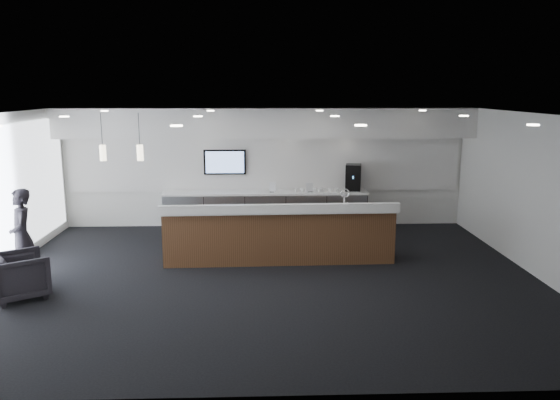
{
  "coord_description": "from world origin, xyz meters",
  "views": [
    {
      "loc": [
        -0.12,
        -9.64,
        3.43
      ],
      "look_at": [
        0.28,
        1.3,
        1.2
      ],
      "focal_mm": 35.0,
      "sensor_mm": 36.0,
      "label": 1
    }
  ],
  "objects_px": {
    "armchair": "(20,276)",
    "lounge_guest": "(22,236)",
    "coffee_machine": "(353,177)",
    "service_counter": "(279,234)"
  },
  "relations": [
    {
      "from": "lounge_guest",
      "to": "armchair",
      "type": "bearing_deg",
      "value": -8.14
    },
    {
      "from": "armchair",
      "to": "service_counter",
      "type": "bearing_deg",
      "value": -100.68
    },
    {
      "from": "service_counter",
      "to": "lounge_guest",
      "type": "distance_m",
      "value": 4.77
    },
    {
      "from": "armchair",
      "to": "lounge_guest",
      "type": "height_order",
      "value": "lounge_guest"
    },
    {
      "from": "armchair",
      "to": "lounge_guest",
      "type": "relative_size",
      "value": 0.49
    },
    {
      "from": "armchair",
      "to": "lounge_guest",
      "type": "bearing_deg",
      "value": -14.72
    },
    {
      "from": "service_counter",
      "to": "armchair",
      "type": "bearing_deg",
      "value": -159.04
    },
    {
      "from": "coffee_machine",
      "to": "lounge_guest",
      "type": "distance_m",
      "value": 7.6
    },
    {
      "from": "coffee_machine",
      "to": "service_counter",
      "type": "bearing_deg",
      "value": -113.34
    },
    {
      "from": "service_counter",
      "to": "lounge_guest",
      "type": "relative_size",
      "value": 2.73
    }
  ]
}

